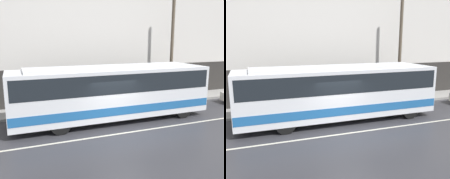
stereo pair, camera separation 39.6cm
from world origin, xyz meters
TOP-DOWN VIEW (x-y plane):
  - ground_plane at (0.00, 0.00)m, footprint 60.00×60.00m
  - sidewalk at (0.00, 5.13)m, footprint 60.00×2.25m
  - building_facade at (0.00, 6.39)m, footprint 60.00×0.35m
  - lane_stripe at (0.00, 0.00)m, footprint 54.00×0.14m
  - transit_bus at (0.45, 2.11)m, footprint 11.26×2.56m
  - utility_pole_near at (6.09, 4.75)m, footprint 0.23×0.23m

SIDE VIEW (x-z plane):
  - ground_plane at x=0.00m, z-range 0.00..0.00m
  - lane_stripe at x=0.00m, z-range 0.00..0.01m
  - sidewalk at x=0.00m, z-range 0.00..0.17m
  - transit_bus at x=0.45m, z-range 0.20..3.32m
  - utility_pole_near at x=6.09m, z-range 0.17..7.40m
  - building_facade at x=0.00m, z-range -0.19..10.47m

